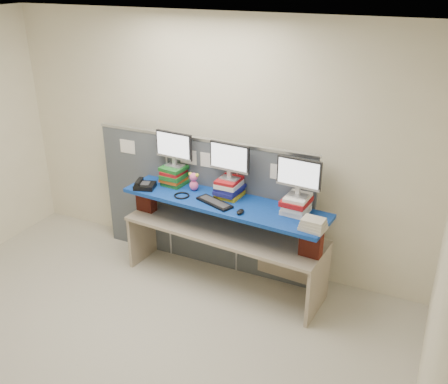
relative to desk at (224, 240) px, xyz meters
The scene contains 18 objects.
room 1.78m from the desk, 104.94° to the right, with size 5.00×4.00×2.80m.
cubicle_partition 0.55m from the desk, 144.57° to the left, with size 2.60×0.06×1.53m.
desk is the anchor object (origin of this frame).
brick_pier_left 1.02m from the desk, behind, with size 0.21×0.11×0.29m, color maroon.
brick_pier_right 1.02m from the desk, ahead, with size 0.21×0.11×0.29m, color maroon.
blue_board 0.44m from the desk, 90.00° to the right, with size 2.21×0.55×0.04m, color navy.
book_stack_left 0.90m from the desk, 165.91° to the left, with size 0.28×0.32×0.21m.
book_stack_center 0.57m from the desk, 88.53° to the left, with size 0.28×0.31×0.20m.
book_stack_right 0.93m from the desk, ahead, with size 0.27×0.32×0.18m.
monitor_left 1.13m from the desk, 165.68° to the left, with size 0.44×0.14×0.39m.
monitor_center 0.89m from the desk, 86.89° to the left, with size 0.44×0.14×0.39m.
monitor_right 1.15m from the desk, ahead, with size 0.44×0.14×0.39m.
keyboard 0.49m from the desk, 120.29° to the right, with size 0.44×0.28×0.03m.
mouse 0.58m from the desk, 35.63° to the right, with size 0.06×0.12×0.04m, color black.
desk_phone 1.05m from the desk, behind, with size 0.26×0.25×0.09m.
headset 0.66m from the desk, 168.92° to the right, with size 0.16×0.16×0.02m, color black.
plush_toy 0.70m from the desk, 165.52° to the left, with size 0.12×0.09×0.20m.
binder_stack 1.14m from the desk, 11.81° to the right, with size 0.25×0.21×0.11m.
Camera 1 is at (2.37, -2.71, 3.20)m, focal length 40.00 mm.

